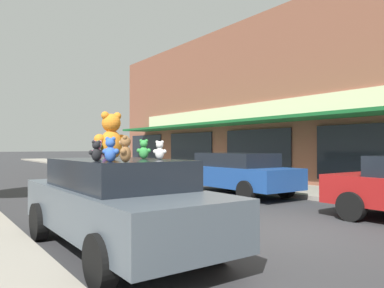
# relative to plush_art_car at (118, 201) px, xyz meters

# --- Properties ---
(ground_plane) EXTENTS (260.00, 260.00, 0.00)m
(ground_plane) POSITION_rel_plush_art_car_xyz_m (2.98, -0.57, -0.76)
(ground_plane) COLOR #333335
(storefront_row) EXTENTS (13.84, 31.26, 7.62)m
(storefront_row) POSITION_rel_plush_art_car_xyz_m (15.77, 4.03, 3.04)
(storefront_row) COLOR brown
(storefront_row) RESTS_ON ground_plane
(plush_art_car) EXTENTS (1.89, 4.44, 1.42)m
(plush_art_car) POSITION_rel_plush_art_car_xyz_m (0.00, 0.00, 0.00)
(plush_art_car) COLOR #4C5660
(plush_art_car) RESTS_ON ground_plane
(teddy_bear_giant) EXTENTS (0.55, 0.34, 0.74)m
(teddy_bear_giant) POSITION_rel_plush_art_car_xyz_m (-0.09, 0.04, 1.01)
(teddy_bear_giant) COLOR orange
(teddy_bear_giant) RESTS_ON plush_art_car
(teddy_bear_white) EXTENTS (0.20, 0.19, 0.29)m
(teddy_bear_white) POSITION_rel_plush_art_car_xyz_m (0.52, -0.39, 0.80)
(teddy_bear_white) COLOR white
(teddy_bear_white) RESTS_ON plush_art_car
(teddy_bear_brown) EXTENTS (0.22, 0.24, 0.34)m
(teddy_bear_brown) POSITION_rel_plush_art_car_xyz_m (-0.40, -1.11, 0.82)
(teddy_bear_brown) COLOR olive
(teddy_bear_brown) RESTS_ON plush_art_car
(teddy_bear_blue) EXTENTS (0.21, 0.23, 0.33)m
(teddy_bear_blue) POSITION_rel_plush_art_car_xyz_m (-0.49, -0.88, 0.81)
(teddy_bear_blue) COLOR blue
(teddy_bear_blue) RESTS_ON plush_art_car
(teddy_bear_pink) EXTENTS (0.21, 0.18, 0.29)m
(teddy_bear_pink) POSITION_rel_plush_art_car_xyz_m (-0.47, -0.37, 0.79)
(teddy_bear_pink) COLOR pink
(teddy_bear_pink) RESTS_ON plush_art_car
(teddy_bear_purple) EXTENTS (0.20, 0.15, 0.27)m
(teddy_bear_purple) POSITION_rel_plush_art_car_xyz_m (0.14, 0.78, 0.78)
(teddy_bear_purple) COLOR purple
(teddy_bear_purple) RESTS_ON plush_art_car
(teddy_bear_green) EXTENTS (0.24, 0.19, 0.32)m
(teddy_bear_green) POSITION_rel_plush_art_car_xyz_m (0.46, 0.01, 0.81)
(teddy_bear_green) COLOR green
(teddy_bear_green) RESTS_ON plush_art_car
(teddy_bear_teal) EXTENTS (0.17, 0.21, 0.29)m
(teddy_bear_teal) POSITION_rel_plush_art_car_xyz_m (-0.32, -0.02, 0.79)
(teddy_bear_teal) COLOR teal
(teddy_bear_teal) RESTS_ON plush_art_car
(teddy_bear_black) EXTENTS (0.21, 0.13, 0.28)m
(teddy_bear_black) POSITION_rel_plush_art_car_xyz_m (-0.53, -0.48, 0.79)
(teddy_bear_black) COLOR black
(teddy_bear_black) RESTS_ON plush_art_car
(parked_car_far_center) EXTENTS (1.91, 4.39, 1.41)m
(parked_car_far_center) POSITION_rel_plush_art_car_xyz_m (5.94, 3.84, 0.00)
(parked_car_far_center) COLOR #1E4793
(parked_car_far_center) RESTS_ON ground_plane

